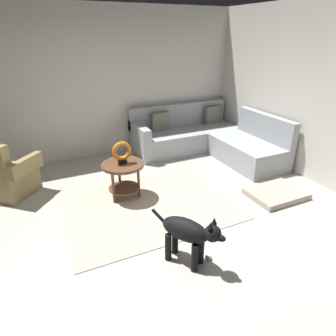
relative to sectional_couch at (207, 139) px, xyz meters
The scene contains 10 objects.
ground_plane 2.85m from the sectional_couch, 134.48° to the right, with size 6.00×6.00×0.10m, color #B7B2A8.
wall_back 2.43m from the sectional_couch, 155.18° to the left, with size 6.00×0.12×2.70m, color silver.
area_rug 2.28m from the sectional_couch, 144.24° to the right, with size 2.30×1.90×0.01m, color #BCAD93.
sectional_couch is the anchor object (origin of this frame).
armchair 3.58m from the sectional_couch, behind, with size 1.00×0.98×0.88m.
side_table 2.27m from the sectional_couch, 154.16° to the right, with size 0.60×0.60×0.54m.
torus_sculpture 2.30m from the sectional_couch, 154.16° to the right, with size 0.28×0.08×0.33m.
dog_bed_mat 1.96m from the sectional_couch, 90.16° to the right, with size 0.80×0.60×0.09m, color #B2A38E.
dog 3.20m from the sectional_couch, 125.68° to the right, with size 0.50×0.74×0.63m.
dog_toy_ball 3.14m from the sectional_couch, 121.81° to the right, with size 0.07×0.07×0.07m, color silver.
Camera 1 is at (-1.12, -2.70, 2.22)m, focal length 31.74 mm.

